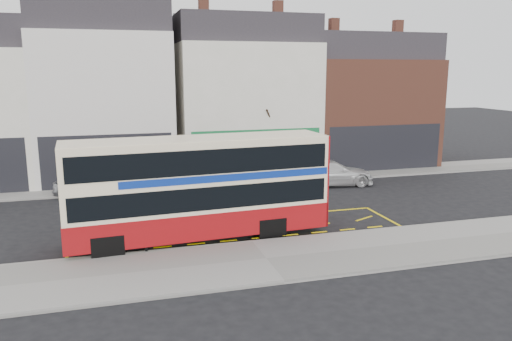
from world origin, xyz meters
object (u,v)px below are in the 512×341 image
object	(u,v)px
car_white	(330,173)
bus_stop_post	(146,209)
double_decker_bus	(200,187)
car_silver	(89,186)
street_tree_right	(266,117)
car_grey	(161,184)

from	to	relation	value
car_white	bus_stop_post	bearing A→B (deg)	133.57
car_white	double_decker_bus	bearing A→B (deg)	135.37
car_silver	street_tree_right	world-z (taller)	street_tree_right
car_silver	car_grey	distance (m)	3.89
double_decker_bus	car_white	world-z (taller)	double_decker_bus
car_grey	car_white	xyz separation A→B (m)	(10.02, -0.28, 0.15)
double_decker_bus	car_grey	world-z (taller)	double_decker_bus
car_silver	car_white	distance (m)	13.89
car_silver	street_tree_right	size ratio (longest dim) A/B	0.64
bus_stop_post	car_silver	world-z (taller)	bus_stop_post
double_decker_bus	street_tree_right	distance (m)	12.68
car_grey	street_tree_right	world-z (taller)	street_tree_right
double_decker_bus	bus_stop_post	size ratio (longest dim) A/B	3.97
street_tree_right	bus_stop_post	bearing A→B (deg)	-124.37
bus_stop_post	street_tree_right	size ratio (longest dim) A/B	0.47
double_decker_bus	bus_stop_post	bearing A→B (deg)	-154.37
bus_stop_post	car_white	distance (m)	14.44
car_silver	double_decker_bus	bearing A→B (deg)	-132.10
car_silver	car_white	xyz separation A→B (m)	(13.86, -0.88, 0.14)
car_grey	street_tree_right	xyz separation A→B (m)	(7.00, 3.11, 3.27)
bus_stop_post	street_tree_right	world-z (taller)	street_tree_right
bus_stop_post	car_silver	size ratio (longest dim) A/B	0.73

